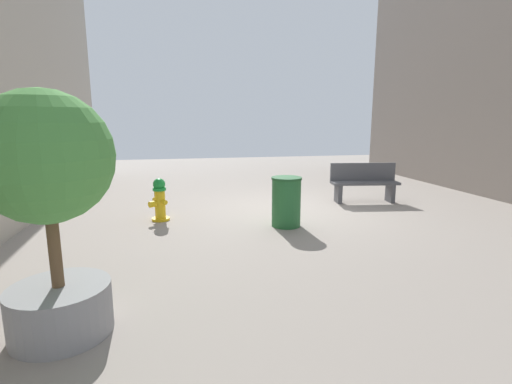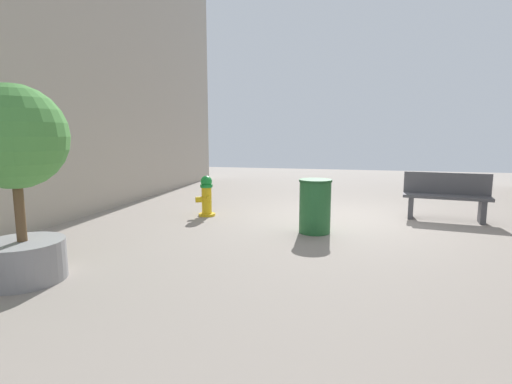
{
  "view_description": "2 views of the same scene",
  "coord_description": "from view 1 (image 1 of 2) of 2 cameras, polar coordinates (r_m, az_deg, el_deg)",
  "views": [
    {
      "loc": [
        2.49,
        8.13,
        2.02
      ],
      "look_at": [
        1.17,
        1.81,
        0.77
      ],
      "focal_mm": 26.5,
      "sensor_mm": 36.0,
      "label": 1
    },
    {
      "loc": [
        -0.08,
        8.18,
        1.71
      ],
      "look_at": [
        1.53,
        1.54,
        0.71
      ],
      "focal_mm": 27.33,
      "sensor_mm": 36.0,
      "label": 2
    }
  ],
  "objects": [
    {
      "name": "trash_bin",
      "position": [
        7.19,
        4.59,
        -1.47
      ],
      "size": [
        0.57,
        0.57,
        0.95
      ],
      "color": "#266633",
      "rests_on": "ground_plane"
    },
    {
      "name": "fire_hydrant",
      "position": [
        7.81,
        -14.35,
        -1.11
      ],
      "size": [
        0.41,
        0.41,
        0.86
      ],
      "color": "gold",
      "rests_on": "ground_plane"
    },
    {
      "name": "bench_near",
      "position": [
        9.67,
        15.98,
        1.47
      ],
      "size": [
        1.68,
        0.67,
        0.95
      ],
      "color": "#4C4C51",
      "rests_on": "ground_plane"
    },
    {
      "name": "planter_tree",
      "position": [
        3.84,
        -28.87,
        0.38
      ],
      "size": [
        1.19,
        1.19,
        2.29
      ],
      "color": "gray",
      "rests_on": "ground_plane"
    },
    {
      "name": "ground_plane",
      "position": [
        8.74,
        5.11,
        -2.43
      ],
      "size": [
        23.4,
        23.4,
        0.0
      ],
      "primitive_type": "plane",
      "color": "gray"
    }
  ]
}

